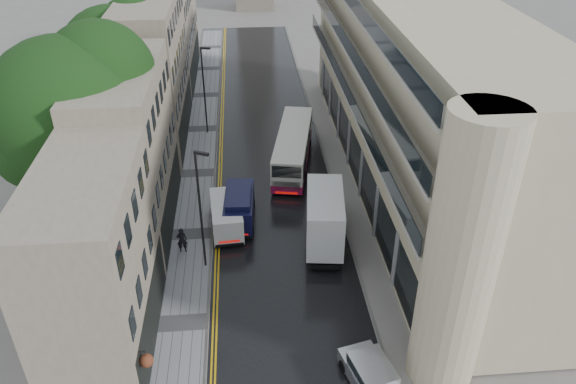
{
  "coord_description": "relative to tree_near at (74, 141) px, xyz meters",
  "views": [
    {
      "loc": [
        -2.07,
        -11.88,
        22.31
      ],
      "look_at": [
        0.5,
        18.0,
        3.82
      ],
      "focal_mm": 35.0,
      "sensor_mm": 36.0,
      "label": 1
    }
  ],
  "objects": [
    {
      "name": "old_shop_row",
      "position": [
        3.05,
        10.0,
        -0.95
      ],
      "size": [
        4.5,
        56.0,
        12.0
      ],
      "primitive_type": null,
      "color": "gray",
      "rests_on": "ground"
    },
    {
      "name": "right_sidewalk",
      "position": [
        17.9,
        7.5,
        -6.89
      ],
      "size": [
        1.8,
        85.0,
        0.12
      ],
      "primitive_type": "cube",
      "color": "slate",
      "rests_on": "ground"
    },
    {
      "name": "left_sidewalk",
      "position": [
        6.65,
        7.5,
        -6.89
      ],
      "size": [
        2.7,
        85.0,
        0.12
      ],
      "primitive_type": "cube",
      "color": "gray",
      "rests_on": "ground"
    },
    {
      "name": "white_lorry",
      "position": [
        14.1,
        -3.78,
        -4.95
      ],
      "size": [
        3.15,
        7.75,
        3.95
      ],
      "primitive_type": null,
      "rotation": [
        0.0,
        0.0,
        -0.12
      ],
      "color": "silver",
      "rests_on": "road"
    },
    {
      "name": "lamp_post_far",
      "position": [
        7.09,
        15.01,
        -2.91
      ],
      "size": [
        0.9,
        0.35,
        7.83
      ],
      "primitive_type": null,
      "rotation": [
        0.0,
        0.0,
        -0.18
      ],
      "color": "black",
      "rests_on": "left_sidewalk"
    },
    {
      "name": "pedestrian",
      "position": [
        6.16,
        -2.69,
        -5.93
      ],
      "size": [
        0.69,
        0.48,
        1.79
      ],
      "primitive_type": "imported",
      "rotation": [
        0.0,
        0.0,
        3.22
      ],
      "color": "black",
      "rests_on": "left_sidewalk"
    },
    {
      "name": "modern_block",
      "position": [
        22.8,
        6.0,
        0.05
      ],
      "size": [
        8.0,
        40.0,
        14.0
      ],
      "primitive_type": null,
      "color": "tan",
      "rests_on": "ground"
    },
    {
      "name": "cream_bus",
      "position": [
        12.7,
        5.83,
        -5.49
      ],
      "size": [
        4.28,
        10.75,
        2.86
      ],
      "primitive_type": null,
      "rotation": [
        0.0,
        0.0,
        -0.19
      ],
      "color": "beige",
      "rests_on": "road"
    },
    {
      "name": "tree_far",
      "position": [
        0.3,
        13.0,
        -0.72
      ],
      "size": [
        9.24,
        9.24,
        12.46
      ],
      "primitive_type": null,
      "color": "black",
      "rests_on": "ground"
    },
    {
      "name": "lamp_post_near",
      "position": [
        7.66,
        -4.2,
        -2.85
      ],
      "size": [
        0.89,
        0.56,
        7.95
      ],
      "primitive_type": null,
      "rotation": [
        0.0,
        0.0,
        -0.44
      ],
      "color": "black",
      "rests_on": "left_sidewalk"
    },
    {
      "name": "tree_near",
      "position": [
        0.0,
        0.0,
        0.0
      ],
      "size": [
        10.56,
        10.56,
        13.89
      ],
      "primitive_type": null,
      "color": "black",
      "rests_on": "ground"
    },
    {
      "name": "navy_van",
      "position": [
        8.87,
        -0.98,
        -5.69
      ],
      "size": [
        2.21,
        4.94,
        2.46
      ],
      "primitive_type": null,
      "rotation": [
        0.0,
        0.0,
        -0.06
      ],
      "color": "black",
      "rests_on": "road"
    },
    {
      "name": "road",
      "position": [
        12.5,
        7.5,
        -6.94
      ],
      "size": [
        9.0,
        85.0,
        0.02
      ],
      "primitive_type": "cube",
      "color": "black",
      "rests_on": "ground"
    },
    {
      "name": "white_van",
      "position": [
        8.2,
        -1.94,
        -5.89
      ],
      "size": [
        2.31,
        4.72,
        2.07
      ],
      "primitive_type": null,
      "rotation": [
        0.0,
        0.0,
        0.08
      ],
      "color": "silver",
      "rests_on": "road"
    }
  ]
}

